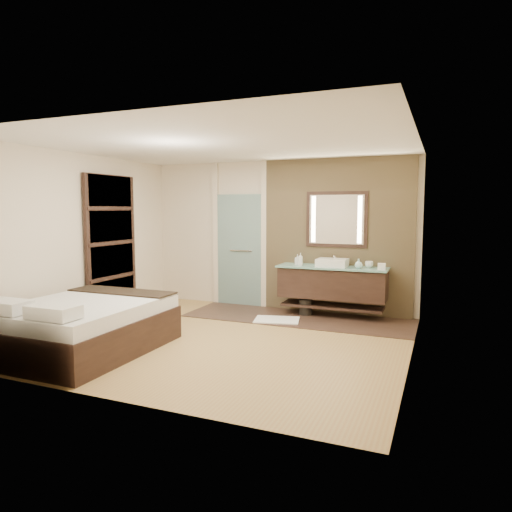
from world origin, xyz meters
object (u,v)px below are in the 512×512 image
at_px(bed, 83,326).
at_px(waste_bin, 306,307).
at_px(mirror_unit, 336,219).
at_px(vanity, 332,283).

height_order(bed, waste_bin, bed).
bearing_deg(bed, mirror_unit, 52.31).
bearing_deg(mirror_unit, bed, -127.47).
xyz_separation_m(mirror_unit, waste_bin, (-0.44, -0.31, -1.51)).
bearing_deg(vanity, bed, -129.56).
distance_m(mirror_unit, waste_bin, 1.60).
xyz_separation_m(vanity, mirror_unit, (0.00, 0.24, 1.07)).
bearing_deg(waste_bin, mirror_unit, 34.71).
bearing_deg(bed, waste_bin, 54.88).
xyz_separation_m(vanity, bed, (-2.54, -3.08, -0.25)).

